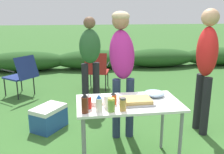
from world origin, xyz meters
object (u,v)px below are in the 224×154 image
at_px(plate_stack, 94,101).
at_px(relish_jar, 111,105).
at_px(camp_chair_near_hedge, 97,69).
at_px(spice_jar, 123,104).
at_px(food_tray, 136,101).
at_px(mixing_bowl, 154,93).
at_px(mayo_bottle, 99,103).
at_px(hot_sauce_bottle, 113,98).
at_px(cooler_box, 49,118).
at_px(ketchup_bottle, 89,101).
at_px(bbq_sauce_bottle, 85,103).
at_px(standing_person_in_gray_fleece, 122,58).
at_px(paper_cup_stack, 108,101).
at_px(folding_table, 128,109).
at_px(standing_person_in_olive_jacket, 206,60).
at_px(standing_person_in_dark_puffer, 90,53).
at_px(camp_chair_green_behind_table, 22,74).

distance_m(plate_stack, relish_jar, 0.30).
xyz_separation_m(plate_stack, camp_chair_near_hedge, (0.27, 2.75, -0.29)).
height_order(spice_jar, camp_chair_near_hedge, spice_jar).
height_order(food_tray, mixing_bowl, mixing_bowl).
bearing_deg(mayo_bottle, camp_chair_near_hedge, 85.50).
relative_size(hot_sauce_bottle, cooler_box, 0.23).
xyz_separation_m(ketchup_bottle, relish_jar, (0.21, -0.11, -0.01)).
xyz_separation_m(food_tray, ketchup_bottle, (-0.49, -0.07, 0.05)).
bearing_deg(mixing_bowl, relish_jar, -145.57).
bearing_deg(camp_chair_near_hedge, relish_jar, -78.26).
bearing_deg(camp_chair_near_hedge, spice_jar, -76.07).
relative_size(mixing_bowl, cooler_box, 0.41).
bearing_deg(relish_jar, bbq_sauce_bottle, 178.84).
relative_size(mayo_bottle, standing_person_in_gray_fleece, 0.10).
bearing_deg(paper_cup_stack, food_tray, 11.48).
bearing_deg(standing_person_in_gray_fleece, relish_jar, -106.05).
xyz_separation_m(folding_table, paper_cup_stack, (-0.24, -0.12, 0.14)).
distance_m(paper_cup_stack, camp_chair_near_hedge, 2.92).
height_order(plate_stack, paper_cup_stack, paper_cup_stack).
relative_size(bbq_sauce_bottle, mayo_bottle, 1.16).
bearing_deg(paper_cup_stack, standing_person_in_olive_jacket, 27.40).
bearing_deg(hot_sauce_bottle, bbq_sauce_bottle, -148.34).
height_order(hot_sauce_bottle, cooler_box, hot_sauce_bottle).
distance_m(relish_jar, camp_chair_near_hedge, 3.03).
height_order(ketchup_bottle, hot_sauce_bottle, ketchup_bottle).
height_order(plate_stack, cooler_box, plate_stack).
distance_m(bbq_sauce_bottle, relish_jar, 0.25).
xyz_separation_m(standing_person_in_dark_puffer, cooler_box, (-0.68, -0.97, -0.77)).
relative_size(folding_table, spice_jar, 8.37).
bearing_deg(bbq_sauce_bottle, plate_stack, 68.08).
distance_m(ketchup_bottle, standing_person_in_gray_fleece, 1.04).
xyz_separation_m(mixing_bowl, standing_person_in_olive_jacket, (0.86, 0.48, 0.27)).
bearing_deg(standing_person_in_gray_fleece, mixing_bowl, -66.59).
distance_m(relish_jar, standing_person_in_olive_jacket, 1.67).
distance_m(mayo_bottle, hot_sauce_bottle, 0.24).
distance_m(hot_sauce_bottle, camp_chair_green_behind_table, 3.02).
distance_m(food_tray, spice_jar, 0.24).
relative_size(camp_chair_green_behind_table, camp_chair_near_hedge, 1.00).
bearing_deg(hot_sauce_bottle, plate_stack, 159.37).
xyz_separation_m(camp_chair_near_hedge, cooler_box, (-0.86, -1.76, -0.30)).
bearing_deg(mixing_bowl, folding_table, -156.07).
bearing_deg(ketchup_bottle, paper_cup_stack, 1.95).
bearing_deg(bbq_sauce_bottle, ketchup_bottle, 68.52).
xyz_separation_m(folding_table, bbq_sauce_bottle, (-0.47, -0.22, 0.17)).
distance_m(spice_jar, standing_person_in_olive_jacket, 1.57).
xyz_separation_m(camp_chair_green_behind_table, camp_chair_near_hedge, (1.52, 0.20, 0.00)).
bearing_deg(relish_jar, spice_jar, 3.11).
bearing_deg(mayo_bottle, plate_stack, 97.23).
bearing_deg(standing_person_in_dark_puffer, mixing_bowl, -88.71).
bearing_deg(mixing_bowl, paper_cup_stack, -155.17).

